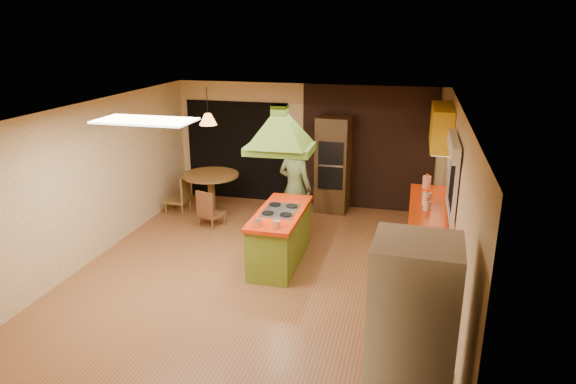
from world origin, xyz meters
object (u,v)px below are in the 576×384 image
(kitchen_island, at_px, (280,236))
(man, at_px, (295,188))
(dining_table, at_px, (211,185))
(refrigerator, at_px, (411,334))
(wall_oven, at_px, (333,165))
(canister_large, at_px, (427,182))

(kitchen_island, bearing_deg, man, 92.36)
(kitchen_island, bearing_deg, dining_table, 136.02)
(dining_table, bearing_deg, refrigerator, -50.99)
(kitchen_island, xyz_separation_m, wall_oven, (0.40, 2.60, 0.52))
(kitchen_island, relative_size, canister_large, 8.24)
(kitchen_island, height_order, dining_table, kitchen_island)
(wall_oven, relative_size, canister_large, 9.19)
(refrigerator, bearing_deg, kitchen_island, 126.24)
(kitchen_island, xyz_separation_m, canister_large, (2.20, 1.59, 0.59))
(dining_table, bearing_deg, man, -18.69)
(canister_large, bearing_deg, refrigerator, -92.06)
(refrigerator, height_order, canister_large, refrigerator)
(kitchen_island, distance_m, dining_table, 2.65)
(man, xyz_separation_m, dining_table, (-1.85, 0.63, -0.29))
(wall_oven, distance_m, dining_table, 2.46)
(kitchen_island, distance_m, canister_large, 2.78)
(wall_oven, bearing_deg, kitchen_island, -95.47)
(kitchen_island, height_order, man, man)
(kitchen_island, bearing_deg, canister_large, 35.92)
(man, height_order, refrigerator, refrigerator)
(dining_table, distance_m, canister_large, 4.13)
(refrigerator, height_order, wall_oven, wall_oven)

